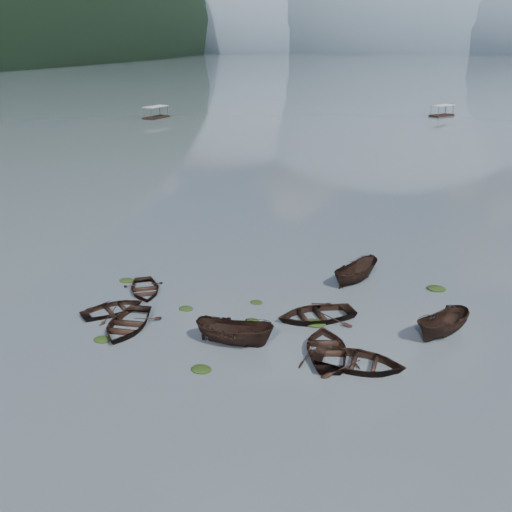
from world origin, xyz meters
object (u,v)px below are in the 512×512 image
(rowboat_0, at_px, (127,328))
(rowboat_3, at_px, (327,353))
(pontoon_left, at_px, (156,118))
(pontoon_centre, at_px, (442,116))

(rowboat_0, height_order, rowboat_3, rowboat_3)
(rowboat_3, bearing_deg, pontoon_left, -74.44)
(rowboat_0, height_order, pontoon_left, pontoon_left)
(rowboat_0, relative_size, pontoon_centre, 0.77)
(pontoon_left, bearing_deg, rowboat_0, -53.54)
(rowboat_0, height_order, pontoon_centre, pontoon_centre)
(rowboat_0, bearing_deg, rowboat_3, -3.41)
(pontoon_left, relative_size, pontoon_centre, 1.05)
(pontoon_left, bearing_deg, pontoon_centre, 31.40)
(rowboat_0, bearing_deg, pontoon_centre, 74.47)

